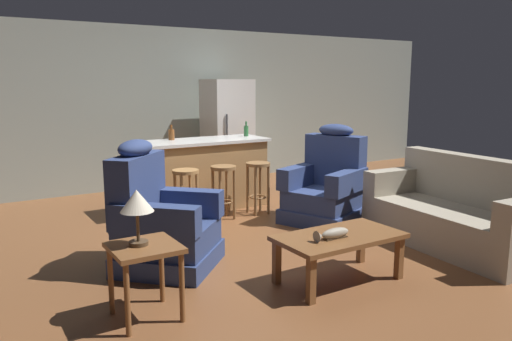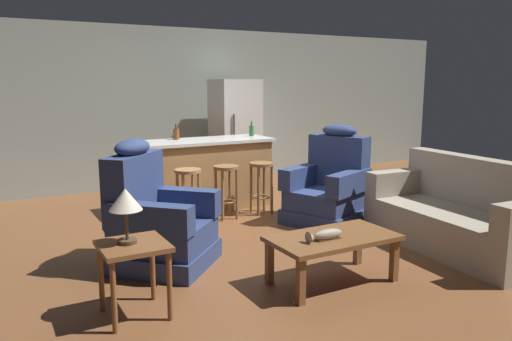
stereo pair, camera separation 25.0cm
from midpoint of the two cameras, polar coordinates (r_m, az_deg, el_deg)
ground_plane at (r=5.81m, az=-1.50°, el=-7.13°), size 12.00×12.00×0.00m
back_wall at (r=8.41m, az=-12.39°, el=7.01°), size 12.00×0.05×2.60m
coffee_table at (r=4.40m, az=7.87°, el=-7.98°), size 1.10×0.60×0.42m
fish_figurine at (r=4.24m, az=7.03°, el=-7.23°), size 0.34×0.10×0.10m
couch at (r=5.65m, az=20.85°, el=-4.72°), size 0.96×1.95×0.94m
recliner_near_lamp at (r=4.79m, az=-12.39°, el=-5.89°), size 1.19×1.19×1.20m
recliner_near_island at (r=6.26m, az=6.91°, el=-1.95°), size 1.09×1.09×1.20m
end_table at (r=3.79m, az=-14.49°, el=-9.68°), size 0.48×0.48×0.56m
table_lamp at (r=3.68m, az=-15.37°, el=-3.67°), size 0.24×0.24×0.41m
kitchen_island at (r=6.87m, az=-7.19°, el=-0.40°), size 1.80×0.70×0.95m
bar_stool_left at (r=6.10m, az=-9.19°, el=-1.85°), size 0.32×0.32×0.68m
bar_stool_middle at (r=6.30m, az=-4.88°, el=-1.36°), size 0.32×0.32×0.68m
bar_stool_right at (r=6.55m, az=-0.87°, el=-0.89°), size 0.32×0.32×0.68m
refrigerator at (r=8.33m, az=-4.17°, el=4.29°), size 0.70×0.69×1.76m
bottle_tall_green at (r=7.18m, az=-2.14°, el=4.58°), size 0.07×0.07×0.21m
bottle_short_amber at (r=6.82m, az=-10.69°, el=4.10°), size 0.08×0.08×0.21m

